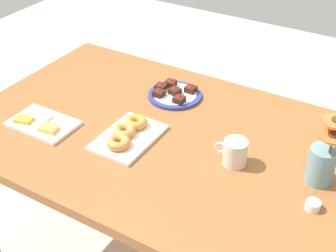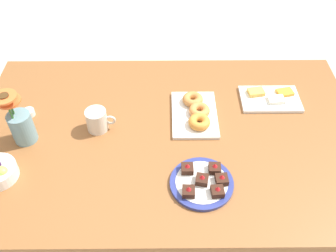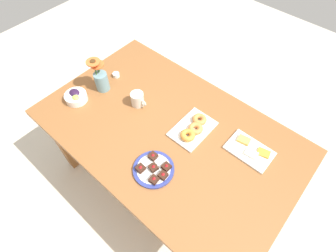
# 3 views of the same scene
# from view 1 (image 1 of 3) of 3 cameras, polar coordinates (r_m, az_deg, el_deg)

# --- Properties ---
(dining_table) EXTENTS (1.60, 1.00, 0.74)m
(dining_table) POSITION_cam_1_polar(r_m,az_deg,el_deg) (1.84, -0.00, -3.22)
(dining_table) COLOR brown
(dining_table) RESTS_ON ground_plane
(coffee_mug) EXTENTS (0.12, 0.09, 0.09)m
(coffee_mug) POSITION_cam_1_polar(r_m,az_deg,el_deg) (1.64, 8.14, -3.15)
(coffee_mug) COLOR beige
(coffee_mug) RESTS_ON dining_table
(cheese_platter) EXTENTS (0.26, 0.17, 0.03)m
(cheese_platter) POSITION_cam_1_polar(r_m,az_deg,el_deg) (1.90, -15.07, 0.32)
(cheese_platter) COLOR white
(cheese_platter) RESTS_ON dining_table
(croissant_platter) EXTENTS (0.19, 0.28, 0.05)m
(croissant_platter) POSITION_cam_1_polar(r_m,az_deg,el_deg) (1.76, -4.98, -1.02)
(croissant_platter) COLOR white
(croissant_platter) RESTS_ON dining_table
(jam_cup_honey) EXTENTS (0.05, 0.05, 0.03)m
(jam_cup_honey) POSITION_cam_1_polar(r_m,az_deg,el_deg) (1.54, 17.26, -9.17)
(jam_cup_honey) COLOR white
(jam_cup_honey) RESTS_ON dining_table
(dessert_plate) EXTENTS (0.23, 0.23, 0.05)m
(dessert_plate) POSITION_cam_1_polar(r_m,az_deg,el_deg) (2.02, 0.77, 3.90)
(dessert_plate) COLOR navy
(dessert_plate) RESTS_ON dining_table
(flower_vase) EXTENTS (0.11, 0.11, 0.24)m
(flower_vase) POSITION_cam_1_polar(r_m,az_deg,el_deg) (1.61, 18.35, -4.08)
(flower_vase) COLOR #6B939E
(flower_vase) RESTS_ON dining_table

